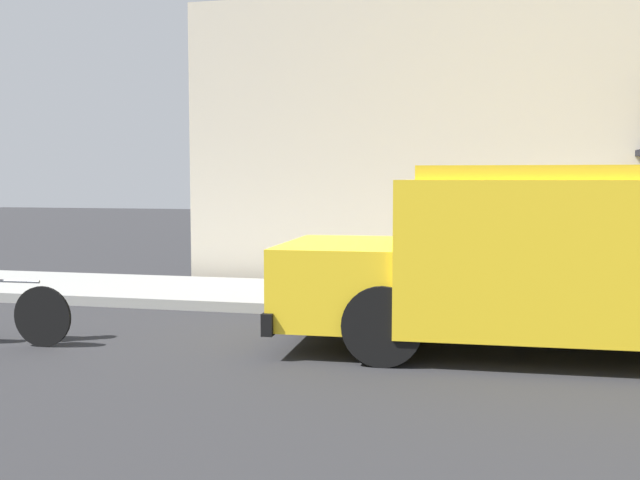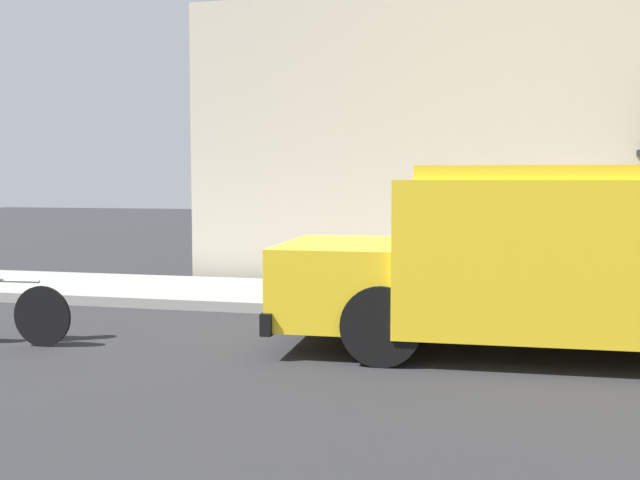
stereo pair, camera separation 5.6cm
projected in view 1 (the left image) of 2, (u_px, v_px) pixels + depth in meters
sidewalk at (628, 308)px, 10.80m from camera, size 28.00×2.56×0.15m
storefront at (619, 139)px, 12.23m from camera, size 14.89×0.98×5.16m
school_bus at (607, 255)px, 8.22m from camera, size 6.71×2.87×2.07m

